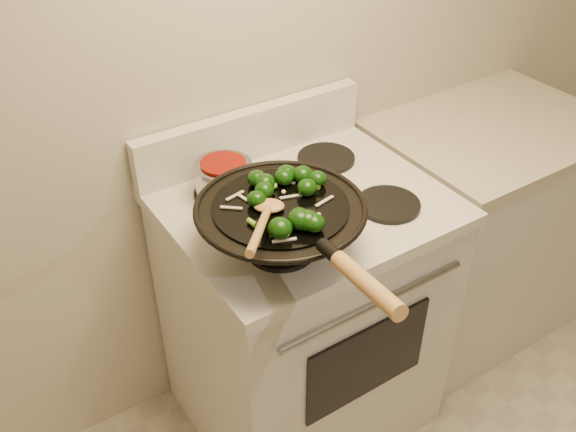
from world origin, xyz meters
TOP-DOWN VIEW (x-y plane):
  - stove at (-0.16, 1.17)m, footprint 0.78×0.67m
  - counter_unit at (0.67, 1.20)m, footprint 0.81×0.62m
  - wok at (-0.34, 1.01)m, footprint 0.43×0.71m
  - stirfry at (-0.32, 1.01)m, footprint 0.28×0.30m
  - wooden_spoon at (-0.43, 0.95)m, footprint 0.25×0.30m
  - saucepan at (-0.34, 1.32)m, footprint 0.17×0.26m

SIDE VIEW (x-z plane):
  - counter_unit at x=0.67m, z-range 0.00..0.91m
  - stove at x=-0.16m, z-range -0.07..1.01m
  - saucepan at x=-0.34m, z-range 0.93..1.03m
  - wok at x=-0.34m, z-range 0.90..1.11m
  - stirfry at x=-0.32m, z-range 1.06..1.11m
  - wooden_spoon at x=-0.43m, z-range 1.04..1.16m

